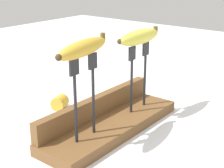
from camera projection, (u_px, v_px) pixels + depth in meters
ground_plane at (112, 130)px, 0.90m from camera, size 3.00×3.00×0.00m
wooden_board at (112, 126)px, 0.90m from camera, size 0.43×0.13×0.03m
board_backstop at (96, 106)px, 0.92m from camera, size 0.42×0.02×0.05m
fork_stand_left at (84, 90)px, 0.77m from camera, size 0.09×0.01×0.19m
fork_stand_right at (139, 71)px, 0.94m from camera, size 0.09×0.01×0.18m
banana_raised_left at (83, 48)px, 0.74m from camera, size 0.19×0.07×0.04m
banana_raised_right at (139, 37)px, 0.90m from camera, size 0.16×0.04×0.04m
banana_chunk_near at (60, 102)px, 1.03m from camera, size 0.05×0.05×0.04m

